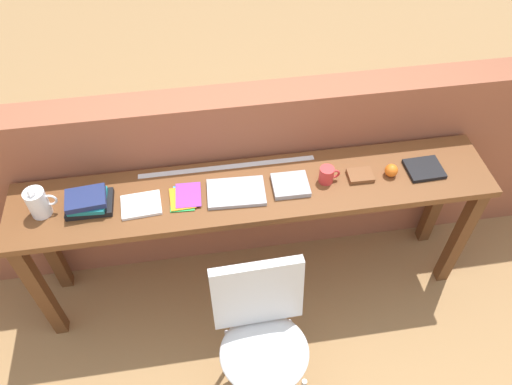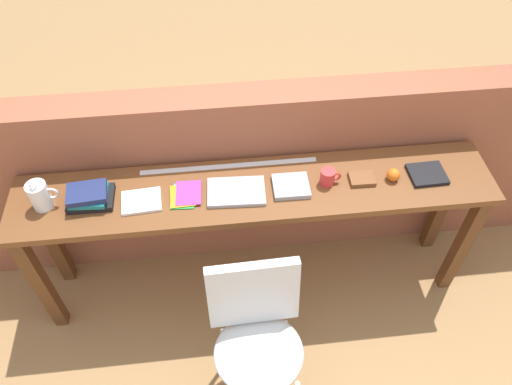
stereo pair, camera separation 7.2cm
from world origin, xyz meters
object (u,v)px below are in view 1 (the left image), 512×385
at_px(book_open_centre, 236,192).
at_px(mug, 327,175).
at_px(book_stack_leftmost, 88,202).
at_px(book_repair_rightmost, 424,169).
at_px(pitcher_white, 38,203).
at_px(chair_white_moulded, 262,332).
at_px(leather_journal_brown, 360,175).
at_px(sports_ball_small, 391,170).
at_px(pamphlet_pile_colourful, 185,197).
at_px(magazine_cycling, 141,205).

bearing_deg(book_open_centre, mug, 5.04).
relative_size(book_stack_leftmost, book_repair_rightmost, 1.22).
bearing_deg(book_stack_leftmost, pitcher_white, -179.01).
relative_size(chair_white_moulded, book_open_centre, 3.05).
relative_size(pitcher_white, leather_journal_brown, 1.41).
relative_size(pitcher_white, book_repair_rightmost, 0.98).
relative_size(chair_white_moulded, sports_ball_small, 12.99).
bearing_deg(pamphlet_pile_colourful, leather_journal_brown, 0.41).
relative_size(book_open_centre, mug, 2.66).
xyz_separation_m(chair_white_moulded, pitcher_white, (-0.99, 0.62, 0.43)).
relative_size(pitcher_white, pamphlet_pile_colourful, 1.00).
relative_size(pitcher_white, magazine_cycling, 0.94).
bearing_deg(chair_white_moulded, book_open_centre, 93.73).
relative_size(sports_ball_small, book_repair_rightmost, 0.37).
relative_size(pitcher_white, mug, 1.67).
distance_m(book_stack_leftmost, magazine_cycling, 0.26).
bearing_deg(book_repair_rightmost, mug, 177.80).
distance_m(leather_journal_brown, sports_ball_small, 0.16).
height_order(magazine_cycling, sports_ball_small, sports_ball_small).
height_order(chair_white_moulded, pamphlet_pile_colourful, pamphlet_pile_colourful).
relative_size(book_open_centre, sports_ball_small, 4.26).
height_order(pamphlet_pile_colourful, book_repair_rightmost, book_repair_rightmost).
bearing_deg(leather_journal_brown, book_stack_leftmost, -179.19).
bearing_deg(pitcher_white, book_stack_leftmost, 0.99).
relative_size(book_open_centre, book_repair_rightmost, 1.56).
bearing_deg(leather_journal_brown, pitcher_white, -179.00).
bearing_deg(book_stack_leftmost, book_open_centre, -1.99).
height_order(mug, book_repair_rightmost, mug).
xyz_separation_m(pitcher_white, book_open_centre, (0.95, -0.02, -0.07)).
height_order(chair_white_moulded, book_open_centre, book_open_centre).
relative_size(book_stack_leftmost, magazine_cycling, 1.17).
bearing_deg(book_repair_rightmost, book_stack_leftmost, 177.95).
bearing_deg(pamphlet_pile_colourful, pitcher_white, 179.11).
height_order(book_open_centre, book_repair_rightmost, same).
bearing_deg(pitcher_white, sports_ball_small, -0.45).
relative_size(leather_journal_brown, sports_ball_small, 1.89).
distance_m(pamphlet_pile_colourful, sports_ball_small, 1.07).
bearing_deg(book_repair_rightmost, chair_white_moulded, -149.38).
bearing_deg(mug, book_stack_leftmost, 179.68).
relative_size(chair_white_moulded, book_repair_rightmost, 4.77).
distance_m(pitcher_white, pamphlet_pile_colourful, 0.70).
bearing_deg(pamphlet_pile_colourful, book_open_centre, -2.36).
bearing_deg(leather_journal_brown, magazine_cycling, -177.54).
distance_m(chair_white_moulded, book_open_centre, 0.70).
height_order(pitcher_white, leather_journal_brown, pitcher_white).
xyz_separation_m(leather_journal_brown, sports_ball_small, (0.16, -0.01, 0.02)).
bearing_deg(mug, chair_white_moulded, -125.28).
height_order(pamphlet_pile_colourful, leather_journal_brown, leather_journal_brown).
relative_size(chair_white_moulded, magazine_cycling, 4.58).
relative_size(book_stack_leftmost, sports_ball_small, 3.31).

